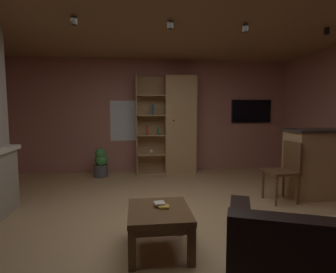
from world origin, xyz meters
name	(u,v)px	position (x,y,z in m)	size (l,w,h in m)	color
floor	(172,226)	(0.00, 0.00, -0.01)	(6.30, 6.02, 0.02)	tan
wall_back	(154,116)	(0.00, 3.04, 1.27)	(6.42, 0.06, 2.54)	#AD7060
ceiling	(172,8)	(0.00, 0.00, 2.55)	(6.30, 6.02, 0.02)	#8E6B47
window_pane_back	(124,121)	(-0.69, 3.01, 1.17)	(0.59, 0.01, 0.91)	white
bookshelf_cabinet	(176,125)	(0.48, 2.77, 1.07)	(1.31, 0.41, 2.15)	tan
kitchen_bar_counter	(329,162)	(2.70, 0.81, 0.55)	(1.41, 0.58, 1.10)	tan
coffee_table	(159,217)	(-0.21, -0.56, 0.34)	(0.61, 0.69, 0.42)	brown
table_book_0	(164,207)	(-0.16, -0.53, 0.43)	(0.10, 0.10, 0.02)	gold
table_book_1	(159,203)	(-0.20, -0.48, 0.46)	(0.11, 0.11, 0.02)	beige
dining_chair	(286,167)	(1.85, 0.66, 0.53)	(0.45, 0.45, 0.92)	brown
potted_floor_plant	(101,163)	(-1.16, 2.55, 0.30)	(0.30, 0.29, 0.61)	#4C4C51
wall_mounted_tv	(251,111)	(2.32, 2.98, 1.38)	(0.96, 0.06, 0.54)	black
track_light_spot_1	(74,21)	(-1.15, 0.35, 2.47)	(0.07, 0.07, 0.09)	black
track_light_spot_2	(170,25)	(0.02, 0.36, 2.47)	(0.07, 0.07, 0.09)	black
track_light_spot_3	(245,29)	(1.03, 0.38, 2.47)	(0.07, 0.07, 0.09)	black
track_light_spot_4	(327,31)	(2.18, 0.36, 2.47)	(0.07, 0.07, 0.09)	black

